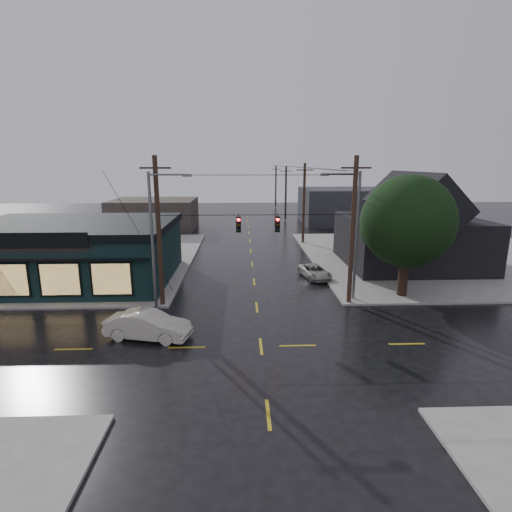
{
  "coord_description": "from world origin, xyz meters",
  "views": [
    {
      "loc": [
        -0.98,
        -19.85,
        9.66
      ],
      "look_at": [
        -0.08,
        5.36,
        3.77
      ],
      "focal_mm": 28.0,
      "sensor_mm": 36.0,
      "label": 1
    }
  ],
  "objects_px": {
    "corner_tree": "(408,222)",
    "utility_pole_nw": "(163,306)",
    "suv_silver": "(315,272)",
    "sedan_cream": "(148,325)",
    "utility_pole_ne": "(349,304)"
  },
  "relations": [
    {
      "from": "utility_pole_ne",
      "to": "suv_silver",
      "type": "bearing_deg",
      "value": 100.87
    },
    {
      "from": "utility_pole_nw",
      "to": "suv_silver",
      "type": "xyz_separation_m",
      "value": [
        11.76,
        6.47,
        0.56
      ]
    },
    {
      "from": "utility_pole_ne",
      "to": "suv_silver",
      "type": "relative_size",
      "value": 2.5
    },
    {
      "from": "sedan_cream",
      "to": "corner_tree",
      "type": "bearing_deg",
      "value": -56.36
    },
    {
      "from": "corner_tree",
      "to": "utility_pole_nw",
      "type": "bearing_deg",
      "value": -175.61
    },
    {
      "from": "utility_pole_ne",
      "to": "suv_silver",
      "type": "height_order",
      "value": "utility_pole_ne"
    },
    {
      "from": "sedan_cream",
      "to": "utility_pole_ne",
      "type": "bearing_deg",
      "value": -55.1
    },
    {
      "from": "sedan_cream",
      "to": "suv_silver",
      "type": "height_order",
      "value": "sedan_cream"
    },
    {
      "from": "utility_pole_nw",
      "to": "suv_silver",
      "type": "bearing_deg",
      "value": 28.84
    },
    {
      "from": "corner_tree",
      "to": "utility_pole_ne",
      "type": "xyz_separation_m",
      "value": [
        -4.3,
        -1.33,
        -5.6
      ]
    },
    {
      "from": "sedan_cream",
      "to": "suv_silver",
      "type": "bearing_deg",
      "value": -31.99
    },
    {
      "from": "utility_pole_ne",
      "to": "sedan_cream",
      "type": "relative_size",
      "value": 2.13
    },
    {
      "from": "utility_pole_ne",
      "to": "sedan_cream",
      "type": "xyz_separation_m",
      "value": [
        -12.79,
        -5.25,
        0.78
      ]
    },
    {
      "from": "corner_tree",
      "to": "suv_silver",
      "type": "distance_m",
      "value": 9.09
    },
    {
      "from": "utility_pole_nw",
      "to": "suv_silver",
      "type": "height_order",
      "value": "utility_pole_nw"
    }
  ]
}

